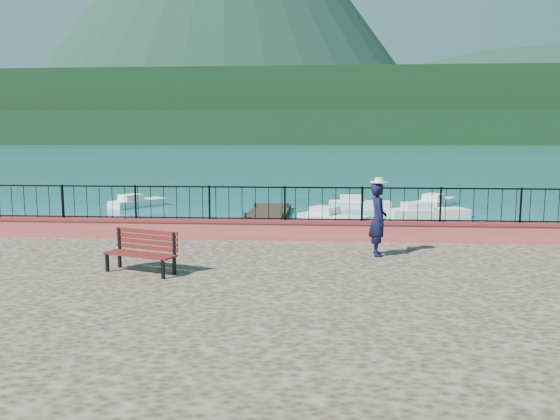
# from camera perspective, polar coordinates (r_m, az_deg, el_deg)

# --- Properties ---
(ground) EXTENTS (2000.00, 2000.00, 0.00)m
(ground) POSITION_cam_1_polar(r_m,az_deg,el_deg) (12.57, 0.78, -11.69)
(ground) COLOR #19596B
(ground) RESTS_ON ground
(parapet) EXTENTS (28.00, 0.46, 0.58)m
(parapet) POSITION_cam_1_polar(r_m,az_deg,el_deg) (15.78, 1.60, -2.11)
(parapet) COLOR #C9484E
(parapet) RESTS_ON promenade
(railing) EXTENTS (27.00, 0.05, 0.95)m
(railing) POSITION_cam_1_polar(r_m,az_deg,el_deg) (15.67, 1.61, 0.65)
(railing) COLOR black
(railing) RESTS_ON parapet
(dock) EXTENTS (2.00, 16.00, 0.30)m
(dock) POSITION_cam_1_polar(r_m,az_deg,el_deg) (24.33, -2.22, -1.87)
(dock) COLOR #2D231C
(dock) RESTS_ON ground
(far_forest) EXTENTS (900.00, 60.00, 18.00)m
(far_forest) POSITION_cam_1_polar(r_m,az_deg,el_deg) (311.88, 4.15, 8.48)
(far_forest) COLOR black
(far_forest) RESTS_ON ground
(foothills) EXTENTS (900.00, 120.00, 44.00)m
(foothills) POSITION_cam_1_polar(r_m,az_deg,el_deg) (372.27, 4.19, 10.34)
(foothills) COLOR black
(foothills) RESTS_ON ground
(companion_hill) EXTENTS (448.00, 384.00, 180.00)m
(companion_hill) POSITION_cam_1_polar(r_m,az_deg,el_deg) (612.46, 25.39, 6.49)
(companion_hill) COLOR #142D23
(companion_hill) RESTS_ON ground
(park_bench) EXTENTS (1.74, 1.08, 0.92)m
(park_bench) POSITION_cam_1_polar(r_m,az_deg,el_deg) (12.39, -14.27, -5.08)
(park_bench) COLOR black
(park_bench) RESTS_ON promenade
(person) EXTENTS (0.47, 0.69, 1.84)m
(person) POSITION_cam_1_polar(r_m,az_deg,el_deg) (13.84, 10.21, -0.96)
(person) COLOR black
(person) RESTS_ON promenade
(hat) EXTENTS (0.44, 0.44, 0.12)m
(hat) POSITION_cam_1_polar(r_m,az_deg,el_deg) (13.73, 10.31, 3.09)
(hat) COLOR white
(hat) RESTS_ON person
(boat_1) EXTENTS (3.53, 3.04, 0.80)m
(boat_1) POSITION_cam_1_polar(r_m,az_deg,el_deg) (26.59, 5.60, -0.54)
(boat_1) COLOR silver
(boat_1) RESTS_ON ground
(boat_2) EXTENTS (4.33, 2.18, 0.80)m
(boat_2) POSITION_cam_1_polar(r_m,az_deg,el_deg) (29.64, 15.25, 0.06)
(boat_2) COLOR silver
(boat_2) RESTS_ON ground
(boat_3) EXTENTS (3.08, 3.53, 0.80)m
(boat_3) POSITION_cam_1_polar(r_m,az_deg,el_deg) (33.99, -14.60, 1.02)
(boat_3) COLOR white
(boat_3) RESTS_ON ground
(boat_4) EXTENTS (3.61, 1.44, 0.80)m
(boat_4) POSITION_cam_1_polar(r_m,az_deg,el_deg) (32.35, 8.31, 0.87)
(boat_4) COLOR white
(boat_4) RESTS_ON ground
(boat_5) EXTENTS (2.92, 3.68, 0.80)m
(boat_5) POSITION_cam_1_polar(r_m,az_deg,el_deg) (34.59, 16.01, 1.08)
(boat_5) COLOR white
(boat_5) RESTS_ON ground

